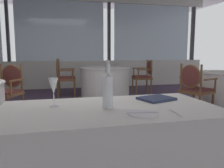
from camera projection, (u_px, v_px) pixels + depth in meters
name	position (u px, v px, depth m)	size (l,w,h in m)	color
ground_plane	(72.00, 128.00, 3.46)	(13.93, 13.93, 0.00)	#47384C
window_wall_far	(61.00, 51.00, 7.17)	(9.66, 0.14, 2.92)	beige
foreground_table	(111.00, 156.00, 1.70)	(1.55, 0.83, 0.74)	silver
side_plate	(143.00, 114.00, 1.47)	(0.19, 0.19, 0.01)	white
butter_knife	(143.00, 113.00, 1.47)	(0.21, 0.02, 0.00)	silver
dinner_fork	(175.00, 113.00, 1.50)	(0.18, 0.02, 0.00)	silver
water_bottle	(108.00, 89.00, 1.62)	(0.07, 0.07, 0.34)	white
wine_glass	(53.00, 87.00, 1.66)	(0.07, 0.07, 0.21)	white
menu_book	(156.00, 99.00, 1.92)	(0.26, 0.21, 0.02)	#2D3856
background_table_0	(222.00, 90.00, 4.66)	(1.02, 1.02, 0.74)	silver
dining_chair_0_0	(194.00, 86.00, 4.09)	(0.60, 0.64, 0.92)	brown
background_table_1	(105.00, 81.00, 6.07)	(1.30, 1.30, 0.74)	silver
dining_chair_1_0	(145.00, 74.00, 6.20)	(0.51, 0.57, 0.93)	brown
dining_chair_1_1	(63.00, 74.00, 5.90)	(0.51, 0.57, 0.96)	brown
dining_chair_3_0	(7.00, 87.00, 3.96)	(0.64, 0.62, 0.92)	brown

